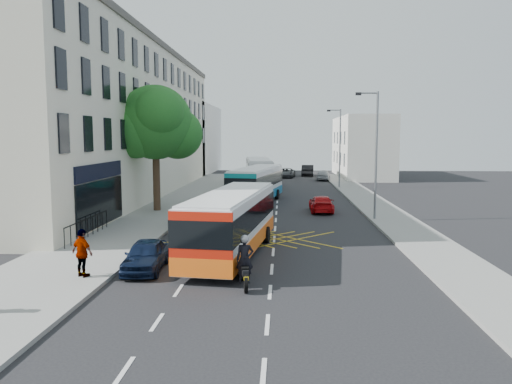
# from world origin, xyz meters

# --- Properties ---
(ground) EXTENTS (120.00, 120.00, 0.00)m
(ground) POSITION_xyz_m (0.00, 0.00, 0.00)
(ground) COLOR black
(ground) RESTS_ON ground
(pavement_left) EXTENTS (5.00, 70.00, 0.15)m
(pavement_left) POSITION_xyz_m (-8.50, 15.00, 0.07)
(pavement_left) COLOR gray
(pavement_left) RESTS_ON ground
(pavement_right) EXTENTS (3.00, 70.00, 0.15)m
(pavement_right) POSITION_xyz_m (7.50, 15.00, 0.07)
(pavement_right) COLOR gray
(pavement_right) RESTS_ON ground
(terrace_main) EXTENTS (8.30, 45.00, 13.50)m
(terrace_main) POSITION_xyz_m (-14.00, 24.49, 6.76)
(terrace_main) COLOR beige
(terrace_main) RESTS_ON ground
(terrace_far) EXTENTS (8.00, 20.00, 10.00)m
(terrace_far) POSITION_xyz_m (-14.00, 55.00, 5.00)
(terrace_far) COLOR silver
(terrace_far) RESTS_ON ground
(building_right) EXTENTS (6.00, 18.00, 8.00)m
(building_right) POSITION_xyz_m (11.00, 48.00, 4.00)
(building_right) COLOR silver
(building_right) RESTS_ON ground
(street_tree) EXTENTS (6.30, 5.70, 8.80)m
(street_tree) POSITION_xyz_m (-8.51, 14.97, 6.29)
(street_tree) COLOR #382619
(street_tree) RESTS_ON pavement_left
(lamp_near) EXTENTS (1.45, 0.15, 8.00)m
(lamp_near) POSITION_xyz_m (6.20, 12.00, 4.62)
(lamp_near) COLOR slate
(lamp_near) RESTS_ON pavement_right
(lamp_far) EXTENTS (1.45, 0.15, 8.00)m
(lamp_far) POSITION_xyz_m (6.20, 32.00, 4.62)
(lamp_far) COLOR slate
(lamp_far) RESTS_ON pavement_right
(railings) EXTENTS (0.08, 5.60, 1.14)m
(railings) POSITION_xyz_m (-9.70, 5.30, 0.72)
(railings) COLOR black
(railings) RESTS_ON pavement_left
(bus_near) EXTENTS (3.59, 10.41, 2.87)m
(bus_near) POSITION_xyz_m (-1.87, 2.43, 1.51)
(bus_near) COLOR silver
(bus_near) RESTS_ON ground
(bus_mid) EXTENTS (4.17, 10.54, 2.89)m
(bus_mid) POSITION_xyz_m (-1.68, 20.36, 1.52)
(bus_mid) COLOR silver
(bus_mid) RESTS_ON ground
(bus_far) EXTENTS (3.50, 10.92, 3.02)m
(bus_far) POSITION_xyz_m (-2.12, 33.35, 1.59)
(bus_far) COLOR silver
(bus_far) RESTS_ON ground
(motorbike) EXTENTS (0.71, 2.13, 1.89)m
(motorbike) POSITION_xyz_m (-0.92, -2.41, 0.89)
(motorbike) COLOR black
(motorbike) RESTS_ON ground
(parked_car_blue) EXTENTS (1.65, 3.71, 1.24)m
(parked_car_blue) POSITION_xyz_m (-5.05, -0.46, 0.62)
(parked_car_blue) COLOR black
(parked_car_blue) RESTS_ON ground
(parked_car_silver) EXTENTS (1.72, 3.84, 1.23)m
(parked_car_silver) POSITION_xyz_m (-4.95, 8.61, 0.61)
(parked_car_silver) COLOR #A3A6AB
(parked_car_silver) RESTS_ON ground
(red_hatchback) EXTENTS (1.65, 4.02, 1.17)m
(red_hatchback) POSITION_xyz_m (3.20, 15.74, 0.58)
(red_hatchback) COLOR #B3070A
(red_hatchback) RESTS_ON ground
(distant_car_grey) EXTENTS (2.55, 4.66, 1.24)m
(distant_car_grey) POSITION_xyz_m (0.95, 45.76, 0.62)
(distant_car_grey) COLOR #393C40
(distant_car_grey) RESTS_ON ground
(distant_car_silver) EXTENTS (2.12, 4.13, 1.35)m
(distant_car_silver) POSITION_xyz_m (5.50, 41.88, 0.67)
(distant_car_silver) COLOR #9FA0A6
(distant_car_silver) RESTS_ON ground
(distant_car_dark) EXTENTS (1.91, 4.69, 1.51)m
(distant_car_dark) POSITION_xyz_m (3.90, 49.06, 0.76)
(distant_car_dark) COLOR black
(distant_car_dark) RESTS_ON ground
(pedestrian_far) EXTENTS (1.14, 0.91, 1.81)m
(pedestrian_far) POSITION_xyz_m (-7.00, -1.99, 1.05)
(pedestrian_far) COLOR gray
(pedestrian_far) RESTS_ON pavement_left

